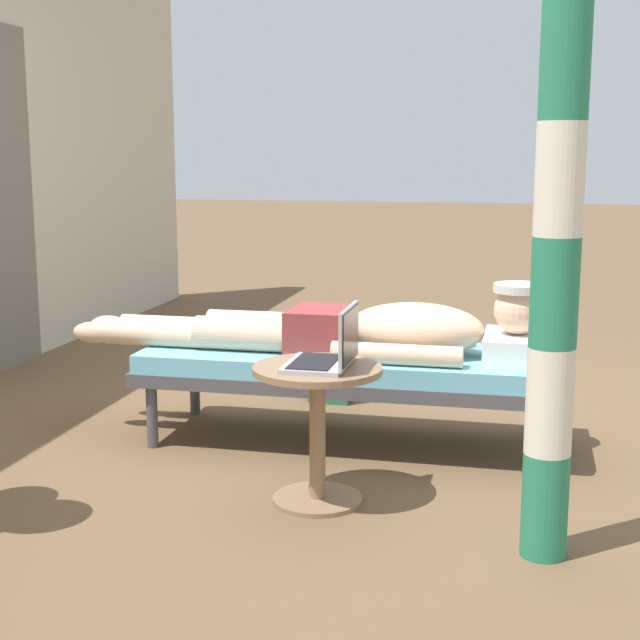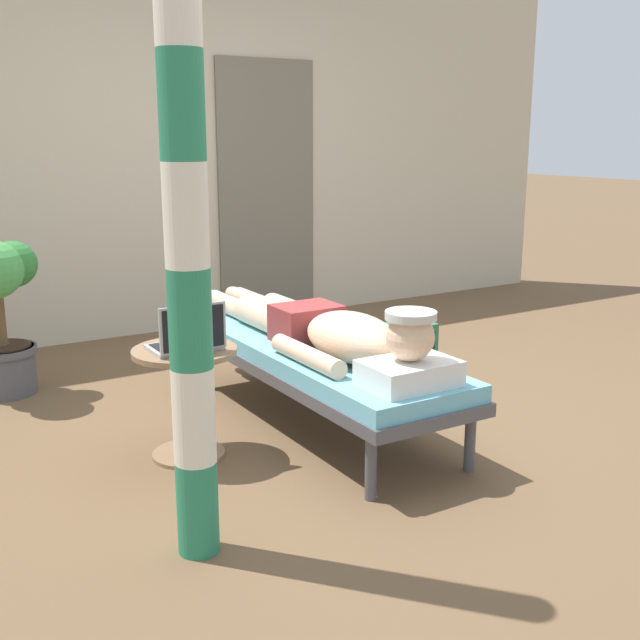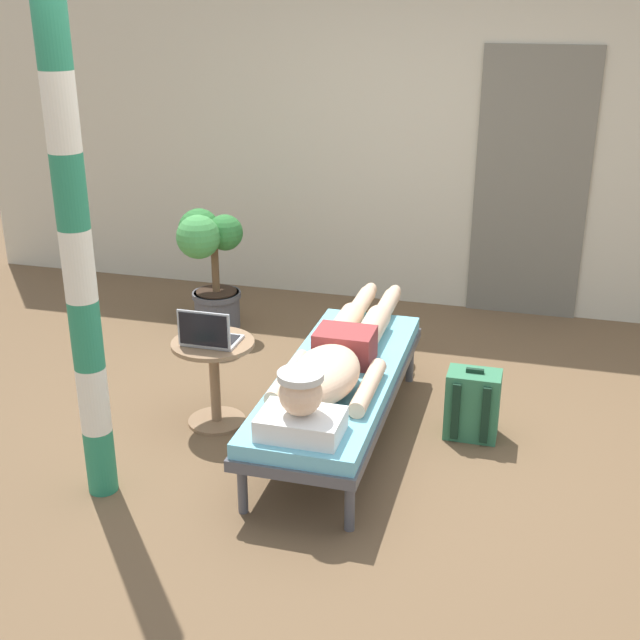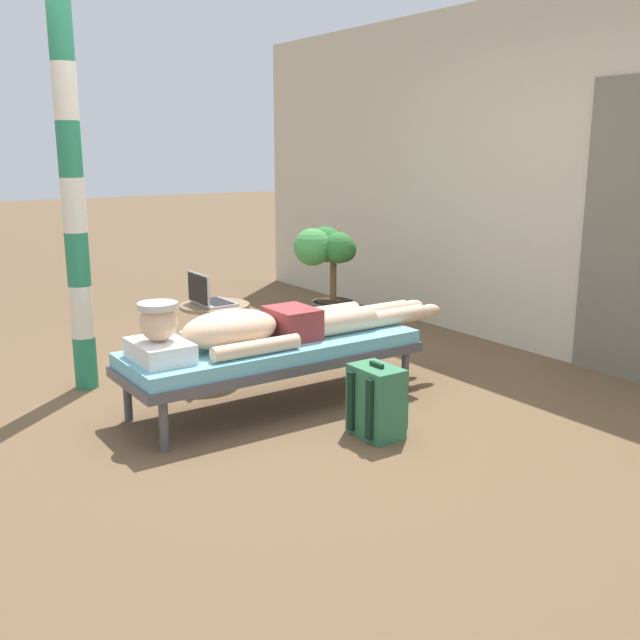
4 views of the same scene
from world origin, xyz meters
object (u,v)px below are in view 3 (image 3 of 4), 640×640
lounge_chair (339,383)px  person_reclining (336,359)px  porch_post (78,265)px  backpack (472,405)px  potted_plant (210,256)px  laptop (209,336)px  side_table (214,368)px

lounge_chair → person_reclining: 0.18m
lounge_chair → porch_post: porch_post is taller
backpack → potted_plant: potted_plant is taller
lounge_chair → potted_plant: size_ratio=2.04×
backpack → potted_plant: (-2.05, 1.11, 0.38)m
person_reclining → laptop: size_ratio=7.00×
lounge_chair → person_reclining: size_ratio=0.87×
lounge_chair → side_table: (-0.74, -0.02, 0.01)m
potted_plant → porch_post: size_ratio=0.38×
laptop → person_reclining: bearing=1.0°
porch_post → lounge_chair: bearing=39.3°
lounge_chair → laptop: (-0.74, -0.07, 0.24)m
person_reclining → lounge_chair: bearing=90.0°
person_reclining → potted_plant: size_ratio=2.36×
lounge_chair → side_table: side_table is taller
potted_plant → porch_post: 2.29m
laptop → potted_plant: potted_plant is taller
porch_post → laptop: bearing=69.2°
backpack → porch_post: bearing=-148.7°
person_reclining → potted_plant: potted_plant is taller
laptop → potted_plant: (-0.58, 1.41, -0.01)m
lounge_chair → potted_plant: 1.89m
side_table → backpack: bearing=9.6°
person_reclining → potted_plant: bearing=133.3°
side_table → porch_post: (-0.29, -0.82, 0.86)m
person_reclining → porch_post: porch_post is taller
person_reclining → side_table: size_ratio=4.15×
lounge_chair → porch_post: bearing=-140.7°
side_table → potted_plant: bearing=113.1°
side_table → laptop: laptop is taller
laptop → backpack: 1.55m
side_table → porch_post: porch_post is taller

